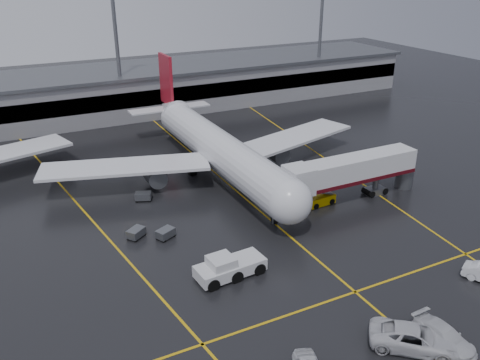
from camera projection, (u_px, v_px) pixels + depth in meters
name	position (u px, v px, depth m)	size (l,w,h in m)	color
ground	(247.00, 200.00, 64.88)	(220.00, 220.00, 0.00)	black
apron_line_centre	(247.00, 200.00, 64.87)	(0.25, 90.00, 0.02)	gold
apron_line_stop	(355.00, 292.00, 46.90)	(60.00, 0.25, 0.02)	gold
apron_line_left	(74.00, 200.00, 64.80)	(0.25, 70.00, 0.02)	gold
apron_line_right	(317.00, 153.00, 80.46)	(0.25, 70.00, 0.02)	gold
terminal	(139.00, 89.00, 102.30)	(122.00, 19.00, 8.60)	gray
light_mast_mid	(117.00, 44.00, 91.30)	(3.00, 1.20, 25.45)	#595B60
light_mast_right	(321.00, 29.00, 109.85)	(3.00, 1.20, 25.45)	#595B60
main_airliner	(215.00, 146.00, 71.11)	(48.80, 45.60, 14.10)	silver
jet_bridge	(352.00, 172.00, 63.28)	(19.90, 3.40, 6.05)	silver
pushback_tractor	(228.00, 268.00, 48.88)	(7.13, 3.44, 2.48)	silver
belt_loader	(320.00, 200.00, 63.57)	(3.94, 2.05, 2.42)	#C39D02
service_van_a	(414.00, 338.00, 39.80)	(3.25, 7.06, 1.96)	silver
service_van_b	(444.00, 336.00, 40.23)	(2.25, 5.52, 1.60)	silver
baggage_cart_a	(165.00, 233.00, 55.75)	(2.37, 2.05, 1.12)	#595B60
baggage_cart_b	(136.00, 233.00, 55.84)	(2.38, 2.23, 1.12)	#595B60
baggage_cart_c	(143.00, 196.00, 64.49)	(2.35, 1.98, 1.12)	#595B60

